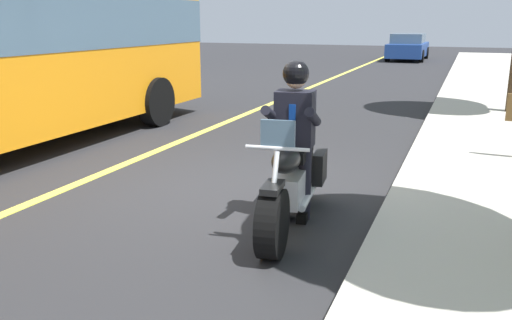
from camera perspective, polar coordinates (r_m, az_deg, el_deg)
name	(u,v)px	position (r m, az deg, el deg)	size (l,w,h in m)	color
ground_plane	(228,190)	(6.94, -2.99, -3.26)	(80.00, 80.00, 0.00)	#28282B
lane_center_stripe	(101,174)	(7.95, -16.22, -1.45)	(60.00, 0.16, 0.01)	#E5DB4C
motorcycle_main	(291,184)	(5.68, 3.70, -2.60)	(2.22, 0.76, 1.26)	black
rider_main	(295,127)	(5.72, 4.14, 3.54)	(0.67, 0.60, 1.74)	black
car_dark	(408,47)	(30.40, 15.89, 11.50)	(4.60, 1.92, 1.40)	navy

